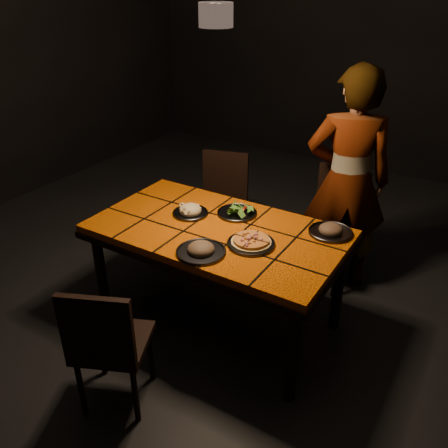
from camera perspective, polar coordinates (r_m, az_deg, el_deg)
The scene contains 12 objects.
room_shell at distance 2.75m, azimuth -0.89°, elevation 13.40°, with size 6.04×7.04×3.08m.
dining_table at distance 3.06m, azimuth -0.78°, elevation -1.76°, with size 1.62×0.92×0.75m.
chair_near at distance 2.64m, azimuth -13.92°, elevation -13.59°, with size 0.50×0.50×0.83m.
chair_far_left at distance 4.04m, azimuth -0.19°, elevation 3.25°, with size 0.49×0.49×0.87m.
chair_far_right at distance 3.75m, azimuth 13.09°, elevation 0.66°, with size 0.44×0.44×0.90m.
diner at distance 3.58m, azimuth 14.61°, elevation 4.93°, with size 0.62×0.40×1.69m, color brown.
pendant_lamp at distance 2.66m, azimuth -0.98°, elevation 24.24°, with size 0.18×0.18×1.06m.
plate_pizza at distance 2.84m, azimuth 3.28°, elevation -2.22°, with size 0.29×0.29×0.04m.
plate_pasta at distance 3.19m, azimuth -4.06°, elevation 1.52°, with size 0.24×0.24×0.08m.
plate_salad at distance 3.19m, azimuth 1.59°, elevation 1.60°, with size 0.27×0.27×0.07m.
plate_mushroom_a at distance 2.75m, azimuth -2.79°, elevation -3.07°, with size 0.29×0.29×0.10m.
plate_mushroom_b at distance 3.03m, azimuth 12.71°, elevation -0.71°, with size 0.28×0.28×0.09m.
Camera 1 is at (1.43, -2.24, 2.20)m, focal length 38.00 mm.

